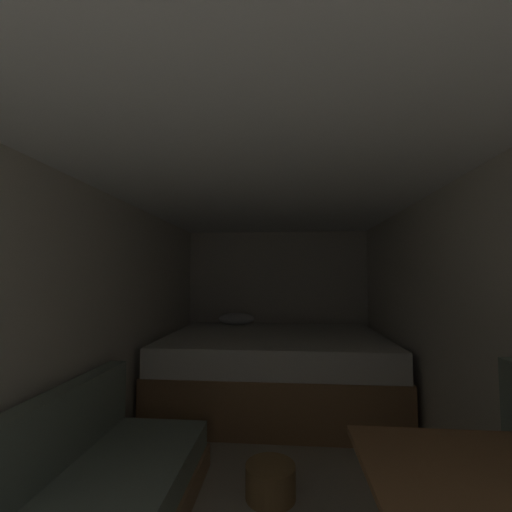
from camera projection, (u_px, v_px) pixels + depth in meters
ground_plane at (268, 489)px, 2.12m from camera, size 6.67×6.67×0.00m
wall_back at (277, 304)px, 4.53m from camera, size 2.48×0.05×1.95m
wall_left at (89, 330)px, 2.29m from camera, size 0.05×4.67×1.95m
wall_right at (465, 335)px, 2.08m from camera, size 0.05×4.67×1.95m
ceiling_slab at (268, 181)px, 2.25m from camera, size 2.48×4.67×0.05m
bed at (275, 369)px, 3.57m from camera, size 2.26×1.72×0.88m
dinette_table at (497, 512)px, 0.98m from camera, size 0.75×0.58×0.76m
wicker_basket at (270, 481)px, 2.05m from camera, size 0.31×0.31×0.19m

